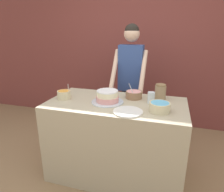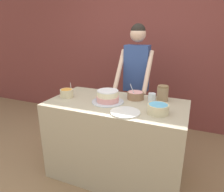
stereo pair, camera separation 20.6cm
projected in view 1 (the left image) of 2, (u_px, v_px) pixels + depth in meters
wall_back at (140, 50)px, 3.38m from camera, size 10.00×0.05×2.60m
counter at (116, 139)px, 2.25m from camera, size 1.45×0.76×0.89m
person_baker at (131, 72)px, 2.73m from camera, size 0.44×0.46×1.70m
cake at (107, 97)px, 2.09m from camera, size 0.34×0.34×0.13m
frosting_bowl_blue at (160, 107)px, 1.86m from camera, size 0.20×0.20×0.09m
frosting_bowl_orange at (64, 94)px, 2.22m from camera, size 0.15×0.15×0.17m
frosting_bowl_pink at (134, 94)px, 2.23m from camera, size 0.18×0.18×0.18m
drinking_glass at (151, 98)px, 2.07m from camera, size 0.08×0.08×0.12m
ceramic_plate at (128, 112)px, 1.85m from camera, size 0.28×0.28×0.01m
stoneware_jar at (160, 92)px, 2.19m from camera, size 0.12×0.12×0.17m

